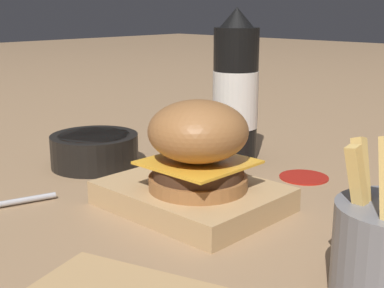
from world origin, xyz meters
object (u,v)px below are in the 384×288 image
(burger, at_px, (198,145))
(ketchup_bottle, at_px, (235,93))
(side_bowl, at_px, (95,149))
(serving_board, at_px, (192,196))

(burger, bearing_deg, ketchup_bottle, 117.94)
(burger, relative_size, side_bowl, 0.88)
(burger, xyz_separation_m, ketchup_bottle, (-0.10, 0.19, 0.03))
(serving_board, distance_m, ketchup_bottle, 0.22)
(ketchup_bottle, xyz_separation_m, side_bowl, (-0.14, -0.16, -0.08))
(serving_board, xyz_separation_m, side_bowl, (-0.22, 0.02, 0.01))
(burger, distance_m, side_bowl, 0.25)
(serving_board, relative_size, ketchup_bottle, 0.87)
(serving_board, xyz_separation_m, ketchup_bottle, (-0.09, 0.19, 0.09))
(serving_board, relative_size, side_bowl, 1.55)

